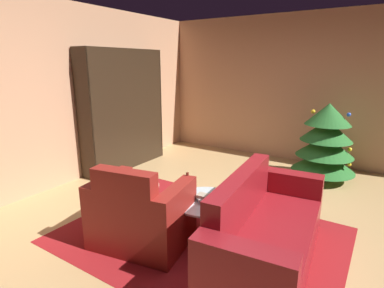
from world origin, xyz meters
TOP-DOWN VIEW (x-y plane):
  - ground_plane at (0.00, 0.00)m, footprint 7.11×7.11m
  - wall_back at (0.00, 2.99)m, footprint 5.53×0.06m
  - wall_left at (-2.74, 0.00)m, footprint 0.06×6.04m
  - area_rug at (-0.19, -0.28)m, footprint 2.84×2.13m
  - bookshelf_unit at (-2.50, 1.09)m, footprint 0.33×1.68m
  - armchair_red at (-0.62, -0.74)m, footprint 1.03×0.85m
  - couch_red at (0.53, -0.35)m, footprint 0.89×1.83m
  - coffee_table at (-0.15, -0.25)m, footprint 0.72×0.72m
  - book_stack_on_table at (-0.11, -0.29)m, footprint 0.21×0.17m
  - bottle_on_table at (-0.34, -0.32)m, footprint 0.07×0.07m
  - decorated_tree at (0.58, 2.17)m, footprint 0.95×0.95m

SIDE VIEW (x-z plane):
  - ground_plane at x=0.00m, z-range 0.00..0.00m
  - area_rug at x=-0.19m, z-range 0.00..0.01m
  - couch_red at x=0.53m, z-range -0.13..0.70m
  - armchair_red at x=-0.62m, z-range -0.12..0.75m
  - coffee_table at x=-0.15m, z-range 0.17..0.58m
  - book_stack_on_table at x=-0.11m, z-range 0.41..0.49m
  - bottle_on_table at x=-0.34m, z-range 0.38..0.67m
  - decorated_tree at x=0.58m, z-range 0.00..1.22m
  - bookshelf_unit at x=-2.50m, z-range -0.03..2.00m
  - wall_back at x=0.00m, z-range 0.00..2.66m
  - wall_left at x=-2.74m, z-range 0.00..2.66m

